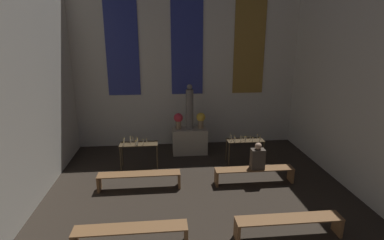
{
  "coord_description": "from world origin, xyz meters",
  "views": [
    {
      "loc": [
        -0.87,
        -0.66,
        3.89
      ],
      "look_at": [
        0.0,
        8.1,
        1.39
      ],
      "focal_mm": 28.0,
      "sensor_mm": 36.0,
      "label": 1
    }
  ],
  "objects_px": {
    "flower_vase_right": "(201,119)",
    "candle_rack_right": "(245,143)",
    "statue": "(190,108)",
    "pew_second_left": "(131,233)",
    "flower_vase_left": "(178,120)",
    "altar": "(190,141)",
    "pew_back_right": "(254,172)",
    "pew_second_right": "(289,223)",
    "candle_rack_left": "(139,147)",
    "person_seated": "(258,157)",
    "pew_back_left": "(139,177)"
  },
  "relations": [
    {
      "from": "altar",
      "to": "pew_second_right",
      "type": "distance_m",
      "value": 4.9
    },
    {
      "from": "pew_second_left",
      "to": "person_seated",
      "type": "xyz_separation_m",
      "value": [
        3.14,
        2.28,
        0.43
      ]
    },
    {
      "from": "pew_second_left",
      "to": "pew_second_right",
      "type": "height_order",
      "value": "same"
    },
    {
      "from": "flower_vase_left",
      "to": "statue",
      "type": "bearing_deg",
      "value": 0.0
    },
    {
      "from": "flower_vase_right",
      "to": "pew_second_right",
      "type": "distance_m",
      "value": 4.87
    },
    {
      "from": "candle_rack_right",
      "to": "pew_back_left",
      "type": "height_order",
      "value": "candle_rack_right"
    },
    {
      "from": "flower_vase_left",
      "to": "pew_back_right",
      "type": "bearing_deg",
      "value": -51.05
    },
    {
      "from": "person_seated",
      "to": "statue",
      "type": "bearing_deg",
      "value": 124.15
    },
    {
      "from": "candle_rack_right",
      "to": "pew_second_right",
      "type": "distance_m",
      "value": 3.61
    },
    {
      "from": "candle_rack_left",
      "to": "pew_second_right",
      "type": "relative_size",
      "value": 0.53
    },
    {
      "from": "pew_back_left",
      "to": "statue",
      "type": "bearing_deg",
      "value": 56.99
    },
    {
      "from": "statue",
      "to": "person_seated",
      "type": "relative_size",
      "value": 2.05
    },
    {
      "from": "flower_vase_right",
      "to": "candle_rack_left",
      "type": "distance_m",
      "value": 2.33
    },
    {
      "from": "candle_rack_left",
      "to": "pew_second_left",
      "type": "bearing_deg",
      "value": -88.48
    },
    {
      "from": "statue",
      "to": "pew_second_left",
      "type": "relative_size",
      "value": 0.7
    },
    {
      "from": "pew_second_left",
      "to": "pew_back_right",
      "type": "relative_size",
      "value": 1.0
    },
    {
      "from": "candle_rack_left",
      "to": "candle_rack_right",
      "type": "relative_size",
      "value": 1.0
    },
    {
      "from": "altar",
      "to": "pew_second_left",
      "type": "relative_size",
      "value": 0.54
    },
    {
      "from": "altar",
      "to": "flower_vase_right",
      "type": "distance_m",
      "value": 0.84
    },
    {
      "from": "flower_vase_right",
      "to": "person_seated",
      "type": "distance_m",
      "value": 2.7
    },
    {
      "from": "pew_second_left",
      "to": "flower_vase_right",
      "type": "bearing_deg",
      "value": 67.64
    },
    {
      "from": "flower_vase_right",
      "to": "candle_rack_right",
      "type": "distance_m",
      "value": 1.71
    },
    {
      "from": "candle_rack_left",
      "to": "person_seated",
      "type": "height_order",
      "value": "person_seated"
    },
    {
      "from": "person_seated",
      "to": "candle_rack_right",
      "type": "bearing_deg",
      "value": 89.39
    },
    {
      "from": "altar",
      "to": "statue",
      "type": "height_order",
      "value": "statue"
    },
    {
      "from": "flower_vase_left",
      "to": "candle_rack_right",
      "type": "bearing_deg",
      "value": -27.91
    },
    {
      "from": "person_seated",
      "to": "altar",
      "type": "bearing_deg",
      "value": 124.15
    },
    {
      "from": "candle_rack_right",
      "to": "pew_second_right",
      "type": "xyz_separation_m",
      "value": [
        -0.08,
        -3.6,
        -0.35
      ]
    },
    {
      "from": "statue",
      "to": "candle_rack_right",
      "type": "height_order",
      "value": "statue"
    },
    {
      "from": "altar",
      "to": "pew_second_left",
      "type": "distance_m",
      "value": 4.9
    },
    {
      "from": "flower_vase_left",
      "to": "candle_rack_left",
      "type": "bearing_deg",
      "value": -140.04
    },
    {
      "from": "flower_vase_left",
      "to": "pew_back_left",
      "type": "xyz_separation_m",
      "value": [
        -1.16,
        -2.37,
        -0.86
      ]
    },
    {
      "from": "flower_vase_left",
      "to": "candle_rack_right",
      "type": "distance_m",
      "value": 2.32
    },
    {
      "from": "candle_rack_right",
      "to": "person_seated",
      "type": "height_order",
      "value": "person_seated"
    },
    {
      "from": "pew_second_right",
      "to": "person_seated",
      "type": "xyz_separation_m",
      "value": [
        0.07,
        2.28,
        0.43
      ]
    },
    {
      "from": "pew_second_right",
      "to": "candle_rack_left",
      "type": "bearing_deg",
      "value": 131.41
    },
    {
      "from": "altar",
      "to": "pew_back_left",
      "type": "height_order",
      "value": "altar"
    },
    {
      "from": "statue",
      "to": "candle_rack_right",
      "type": "xyz_separation_m",
      "value": [
        1.62,
        -1.06,
        -0.9
      ]
    },
    {
      "from": "pew_second_left",
      "to": "pew_second_right",
      "type": "distance_m",
      "value": 3.08
    },
    {
      "from": "statue",
      "to": "candle_rack_right",
      "type": "relative_size",
      "value": 1.33
    },
    {
      "from": "person_seated",
      "to": "flower_vase_right",
      "type": "bearing_deg",
      "value": 117.46
    },
    {
      "from": "flower_vase_left",
      "to": "candle_rack_left",
      "type": "relative_size",
      "value": 0.48
    },
    {
      "from": "pew_back_left",
      "to": "person_seated",
      "type": "xyz_separation_m",
      "value": [
        3.14,
        0.0,
        0.43
      ]
    },
    {
      "from": "flower_vase_right",
      "to": "candle_rack_left",
      "type": "xyz_separation_m",
      "value": [
        -2.01,
        -1.05,
        -0.51
      ]
    },
    {
      "from": "flower_vase_left",
      "to": "pew_second_left",
      "type": "xyz_separation_m",
      "value": [
        -1.16,
        -4.65,
        -0.86
      ]
    },
    {
      "from": "statue",
      "to": "candle_rack_left",
      "type": "relative_size",
      "value": 1.33
    },
    {
      "from": "statue",
      "to": "pew_back_right",
      "type": "distance_m",
      "value": 3.09
    },
    {
      "from": "flower_vase_left",
      "to": "candle_rack_left",
      "type": "height_order",
      "value": "flower_vase_left"
    },
    {
      "from": "flower_vase_left",
      "to": "pew_back_right",
      "type": "distance_m",
      "value": 3.16
    },
    {
      "from": "statue",
      "to": "pew_back_right",
      "type": "xyz_separation_m",
      "value": [
        1.54,
        -2.37,
        -1.25
      ]
    }
  ]
}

